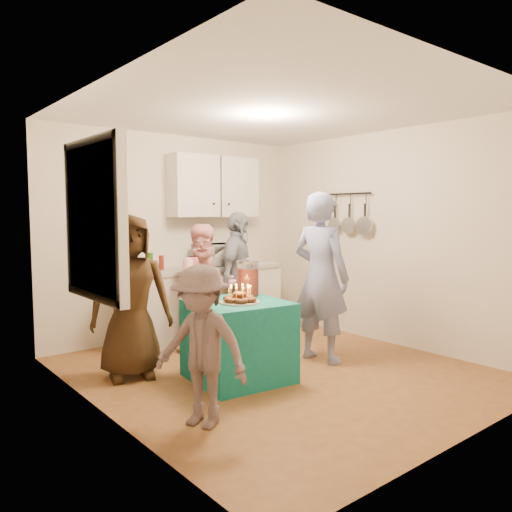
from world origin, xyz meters
TOP-DOWN VIEW (x-y plane):
  - floor at (0.00, 0.00)m, footprint 4.00×4.00m
  - ceiling at (0.00, 0.00)m, footprint 4.00×4.00m
  - back_wall at (0.00, 2.00)m, footprint 3.60×3.60m
  - left_wall at (-1.80, 0.00)m, footprint 4.00×4.00m
  - right_wall at (1.80, 0.00)m, footprint 4.00×4.00m
  - window_night at (-1.77, 0.30)m, footprint 0.04×1.00m
  - counter at (0.20, 1.70)m, footprint 2.20×0.58m
  - countertop at (0.20, 1.70)m, footprint 2.24×0.62m
  - upper_cabinet at (0.50, 1.85)m, footprint 1.30×0.30m
  - pot_rack at (1.72, 0.70)m, footprint 0.12×1.00m
  - microwave at (0.40, 1.70)m, footprint 0.54×0.39m
  - party_table at (-0.46, 0.05)m, footprint 0.94×0.94m
  - donut_cake at (-0.50, -0.03)m, footprint 0.38×0.38m
  - punch_jar at (-0.20, 0.24)m, footprint 0.22×0.22m
  - man_birthday at (0.60, -0.02)m, footprint 0.55×0.73m
  - woman_back_left at (-1.23, 0.76)m, footprint 0.90×0.72m
  - woman_back_center at (-0.13, 1.12)m, footprint 0.86×0.76m
  - woman_back_right at (0.44, 1.26)m, footprint 0.99×0.89m
  - child_near_left at (-1.31, -0.62)m, footprint 0.73×0.90m

SIDE VIEW (x-z plane):
  - floor at x=0.00m, z-range 0.00..0.00m
  - party_table at x=-0.46m, z-range 0.00..0.76m
  - counter at x=0.20m, z-range 0.00..0.86m
  - child_near_left at x=-1.31m, z-range 0.00..1.22m
  - woman_back_center at x=-0.13m, z-range 0.00..1.47m
  - woman_back_left at x=-1.23m, z-range 0.00..1.59m
  - woman_back_right at x=0.44m, z-range 0.00..1.62m
  - donut_cake at x=-0.50m, z-range 0.76..0.94m
  - countertop at x=0.20m, z-range 0.86..0.91m
  - man_birthday at x=0.60m, z-range 0.00..1.83m
  - punch_jar at x=-0.20m, z-range 0.76..1.10m
  - microwave at x=0.40m, z-range 0.91..1.20m
  - back_wall at x=0.00m, z-range 1.30..1.30m
  - left_wall at x=-1.80m, z-range 1.30..1.30m
  - right_wall at x=1.80m, z-range 1.30..1.30m
  - window_night at x=-1.77m, z-range 0.95..2.15m
  - pot_rack at x=1.72m, z-range 1.30..1.90m
  - upper_cabinet at x=0.50m, z-range 1.55..2.35m
  - ceiling at x=0.00m, z-range 2.60..2.60m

